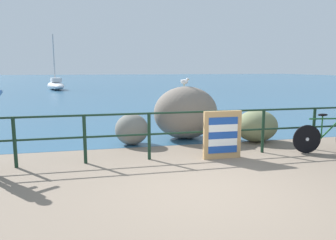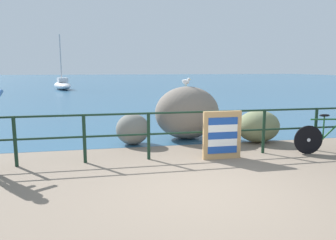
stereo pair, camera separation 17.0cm
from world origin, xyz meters
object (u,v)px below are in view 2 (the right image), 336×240
breakwater_boulder_main (187,113)px  seagull (186,81)px  folded_deckchair_stack (222,135)px  bicycle (331,137)px  breakwater_boulder_left (133,129)px  breakwater_boulder_right (258,126)px  sailboat (62,85)px

breakwater_boulder_main → seagull: size_ratio=5.53×
folded_deckchair_stack → seagull: bearing=96.4°
bicycle → breakwater_boulder_left: bicycle is taller
breakwater_boulder_main → breakwater_boulder_right: breakwater_boulder_main is taller
breakwater_boulder_left → bicycle: bearing=-22.3°
sailboat → breakwater_boulder_left: bearing=176.0°
bicycle → breakwater_boulder_main: (-2.81, 2.22, 0.33)m
folded_deckchair_stack → sailboat: 25.06m
bicycle → seagull: 3.85m
breakwater_boulder_right → sailboat: bearing=108.5°
bicycle → breakwater_boulder_main: size_ratio=0.95×
folded_deckchair_stack → breakwater_boulder_left: (-1.78, 1.69, -0.12)m
folded_deckchair_stack → sailboat: sailboat is taller
breakwater_boulder_right → folded_deckchair_stack: bearing=-138.7°
breakwater_boulder_main → breakwater_boulder_left: breakwater_boulder_main is taller
breakwater_boulder_main → bicycle: bearing=-38.3°
bicycle → breakwater_boulder_right: bearing=134.9°
breakwater_boulder_left → seagull: size_ratio=2.62×
breakwater_boulder_left → seagull: seagull is taller
breakwater_boulder_main → sailboat: size_ratio=0.36×
folded_deckchair_stack → sailboat: (-6.16, 24.29, -0.10)m
breakwater_boulder_right → breakwater_boulder_main: bearing=155.4°
bicycle → seagull: bearing=148.7°
bicycle → breakwater_boulder_main: 3.60m
seagull → breakwater_boulder_main: bearing=-16.9°
breakwater_boulder_right → sailboat: size_ratio=0.23×
breakwater_boulder_left → sailboat: 23.02m
bicycle → breakwater_boulder_left: (-4.36, 1.79, 0.01)m
folded_deckchair_stack → breakwater_boulder_right: folded_deckchair_stack is taller
breakwater_boulder_main → breakwater_boulder_right: 1.94m
seagull → sailboat: 22.89m
bicycle → seagull: seagull is taller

